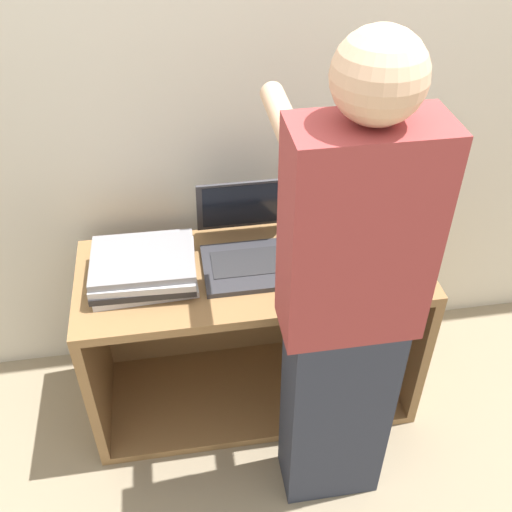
# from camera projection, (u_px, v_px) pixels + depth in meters

# --- Properties ---
(ground_plane) EXTENTS (12.00, 12.00, 0.00)m
(ground_plane) POSITION_uv_depth(u_px,v_px,m) (263.00, 443.00, 2.41)
(ground_plane) COLOR gray
(wall_back) EXTENTS (8.00, 0.05, 2.40)m
(wall_back) POSITION_uv_depth(u_px,v_px,m) (236.00, 97.00, 2.14)
(wall_back) COLOR beige
(wall_back) RESTS_ON ground_plane
(cart) EXTENTS (1.27, 0.53, 0.70)m
(cart) POSITION_uv_depth(u_px,v_px,m) (250.00, 323.00, 2.44)
(cart) COLOR olive
(cart) RESTS_ON ground_plane
(laptop_open) EXTENTS (0.36, 0.38, 0.28)m
(laptop_open) POSITION_uv_depth(u_px,v_px,m) (250.00, 245.00, 2.18)
(laptop_open) COLOR #333338
(laptop_open) RESTS_ON cart
(laptop_stack_left) EXTENTS (0.37, 0.30, 0.10)m
(laptop_stack_left) POSITION_uv_depth(u_px,v_px,m) (144.00, 268.00, 2.09)
(laptop_stack_left) COLOR #B7B7BC
(laptop_stack_left) RESTS_ON cart
(laptop_stack_right) EXTENTS (0.39, 0.29, 0.13)m
(laptop_stack_right) POSITION_uv_depth(u_px,v_px,m) (357.00, 243.00, 2.18)
(laptop_stack_right) COLOR slate
(laptop_stack_right) RESTS_ON cart
(person) EXTENTS (0.40, 0.53, 1.70)m
(person) POSITION_uv_depth(u_px,v_px,m) (347.00, 313.00, 1.77)
(person) COLOR #2D3342
(person) RESTS_ON ground_plane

